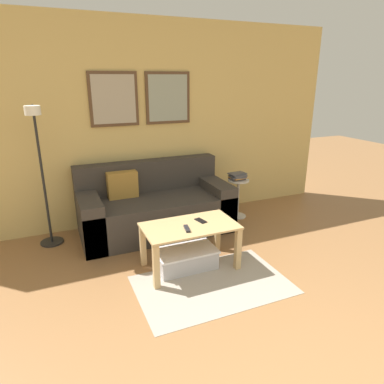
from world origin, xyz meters
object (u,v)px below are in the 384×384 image
(couch, at_px, (155,208))
(remote_control, at_px, (187,229))
(coffee_table, at_px, (190,234))
(book_stack, at_px, (237,176))
(storage_bin, at_px, (186,259))
(side_table, at_px, (238,195))
(floor_lamp, at_px, (41,169))
(cell_phone, at_px, (201,221))

(couch, height_order, remote_control, couch)
(coffee_table, bearing_deg, book_stack, 41.57)
(storage_bin, height_order, side_table, side_table)
(coffee_table, distance_m, side_table, 1.50)
(book_stack, height_order, remote_control, book_stack)
(couch, relative_size, book_stack, 7.60)
(coffee_table, xyz_separation_m, floor_lamp, (-1.29, 1.01, 0.55))
(coffee_table, bearing_deg, side_table, 40.90)
(coffee_table, relative_size, cell_phone, 6.65)
(coffee_table, height_order, book_stack, book_stack)
(couch, distance_m, side_table, 1.19)
(book_stack, xyz_separation_m, remote_control, (-1.19, -1.08, -0.11))
(floor_lamp, distance_m, cell_phone, 1.78)
(storage_bin, xyz_separation_m, cell_phone, (0.19, 0.05, 0.37))
(coffee_table, xyz_separation_m, cell_phone, (0.14, 0.05, 0.10))
(storage_bin, bearing_deg, floor_lamp, 140.90)
(storage_bin, bearing_deg, side_table, 39.83)
(couch, height_order, cell_phone, couch)
(storage_bin, bearing_deg, book_stack, 40.49)
(remote_control, relative_size, cell_phone, 1.07)
(coffee_table, distance_m, cell_phone, 0.18)
(remote_control, bearing_deg, cell_phone, 44.15)
(storage_bin, relative_size, side_table, 1.15)
(couch, bearing_deg, storage_bin, -89.32)
(cell_phone, bearing_deg, floor_lamp, 133.92)
(floor_lamp, xyz_separation_m, remote_control, (1.22, -1.09, -0.45))
(floor_lamp, relative_size, cell_phone, 11.40)
(cell_phone, bearing_deg, side_table, 30.90)
(side_table, height_order, cell_phone, side_table)
(couch, distance_m, cell_phone, 0.98)
(storage_bin, relative_size, floor_lamp, 0.39)
(book_stack, bearing_deg, side_table, -51.81)
(floor_lamp, height_order, book_stack, floor_lamp)
(coffee_table, height_order, floor_lamp, floor_lamp)
(side_table, bearing_deg, coffee_table, -139.10)
(coffee_table, relative_size, book_stack, 3.84)
(coffee_table, distance_m, book_stack, 1.51)
(couch, bearing_deg, floor_lamp, 179.56)
(storage_bin, bearing_deg, coffee_table, 2.46)
(side_table, distance_m, remote_control, 1.61)
(side_table, bearing_deg, storage_bin, -140.17)
(book_stack, distance_m, cell_phone, 1.36)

